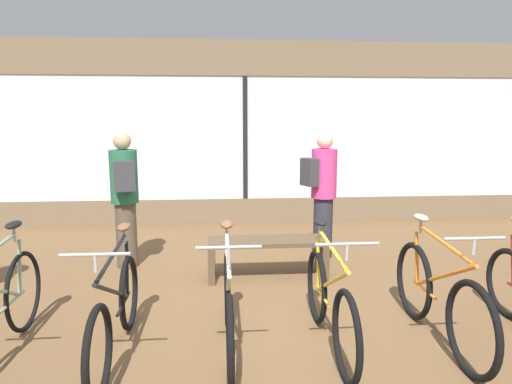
# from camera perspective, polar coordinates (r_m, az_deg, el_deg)

# --- Properties ---
(ground_plane) EXTENTS (24.00, 24.00, 0.00)m
(ground_plane) POSITION_cam_1_polar(r_m,az_deg,el_deg) (4.44, 1.94, -16.00)
(ground_plane) COLOR brown
(shop_back_wall) EXTENTS (12.00, 0.08, 3.20)m
(shop_back_wall) POSITION_cam_1_polar(r_m,az_deg,el_deg) (8.09, -1.37, 7.51)
(shop_back_wall) COLOR #7A664C
(shop_back_wall) RESTS_ON ground_plane
(bicycle_left) EXTENTS (0.46, 1.73, 1.01)m
(bicycle_left) POSITION_cam_1_polar(r_m,az_deg,el_deg) (3.89, -17.09, -14.23)
(bicycle_left) COLOR black
(bicycle_left) RESTS_ON ground_plane
(bicycle_center_left) EXTENTS (0.46, 1.66, 1.02)m
(bicycle_center_left) POSITION_cam_1_polar(r_m,az_deg,el_deg) (3.84, -3.48, -14.04)
(bicycle_center_left) COLOR black
(bicycle_center_left) RESTS_ON ground_plane
(bicycle_center_right) EXTENTS (0.46, 1.68, 1.02)m
(bicycle_center_right) POSITION_cam_1_polar(r_m,az_deg,el_deg) (3.94, 9.15, -13.49)
(bicycle_center_right) COLOR black
(bicycle_center_right) RESTS_ON ground_plane
(bicycle_right) EXTENTS (0.46, 1.74, 1.05)m
(bicycle_right) POSITION_cam_1_polar(r_m,az_deg,el_deg) (4.24, 21.84, -12.13)
(bicycle_right) COLOR black
(bicycle_right) RESTS_ON ground_plane
(display_bench) EXTENTS (1.40, 0.44, 0.47)m
(display_bench) POSITION_cam_1_polar(r_m,az_deg,el_deg) (5.44, 1.44, -6.80)
(display_bench) COLOR brown
(display_bench) RESTS_ON ground_plane
(customer_near_rack) EXTENTS (0.41, 0.53, 1.71)m
(customer_near_rack) POSITION_cam_1_polar(r_m,az_deg,el_deg) (5.93, -16.08, -0.46)
(customer_near_rack) COLOR brown
(customer_near_rack) RESTS_ON ground_plane
(customer_by_window) EXTENTS (0.56, 0.46, 1.69)m
(customer_by_window) POSITION_cam_1_polar(r_m,az_deg,el_deg) (6.20, 8.32, 0.10)
(customer_by_window) COLOR #2D2D38
(customer_by_window) RESTS_ON ground_plane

